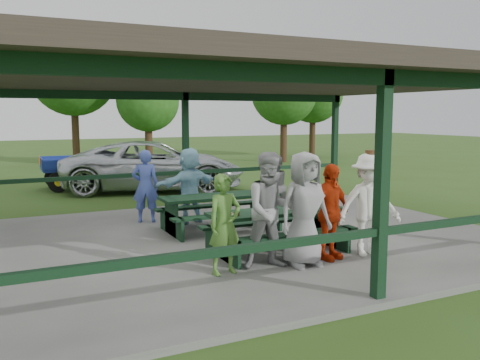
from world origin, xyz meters
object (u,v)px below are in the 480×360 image
contestant_green (225,224)px  pickup_truck (154,166)px  contestant_grey_left (271,210)px  contestant_red (329,212)px  contestant_white_fedora (369,205)px  farm_trailer (80,171)px  spectator_lblue (190,185)px  spectator_blue (145,186)px  picnic_table_far (220,208)px  picnic_table_near (277,225)px  spectator_grey (275,186)px  contestant_grey_mid (305,209)px

contestant_green → pickup_truck: pickup_truck is taller
contestant_grey_left → contestant_red: (1.11, -0.01, -0.12)m
contestant_white_fedora → farm_trailer: 11.62m
spectator_lblue → pickup_truck: (0.85, 5.78, -0.12)m
spectator_lblue → spectator_blue: spectator_lblue is taller
picnic_table_far → spectator_blue: (-1.22, 1.45, 0.35)m
spectator_lblue → picnic_table_near: bearing=84.0°
spectator_blue → farm_trailer: bearing=-66.2°
spectator_lblue → spectator_grey: size_ratio=1.17×
contestant_red → spectator_grey: bearing=59.1°
picnic_table_near → spectator_blue: 3.76m
spectator_blue → contestant_grey_mid: bearing=128.0°
contestant_grey_mid → contestant_white_fedora: size_ratio=1.01×
picnic_table_far → contestant_red: 2.94m
contestant_grey_left → contestant_grey_mid: bearing=-2.1°
picnic_table_near → picnic_table_far: size_ratio=0.99×
contestant_grey_mid → spectator_grey: 4.06m
contestant_green → spectator_lblue: (0.79, 3.72, 0.08)m
contestant_green → spectator_blue: (-0.09, 4.22, 0.05)m
spectator_lblue → spectator_grey: spectator_lblue is taller
contestant_white_fedora → contestant_grey_mid: bearing=-164.8°
contestant_red → spectator_grey: (1.00, 3.62, -0.08)m
contestant_green → spectator_grey: (2.91, 3.58, -0.04)m
spectator_grey → pickup_truck: 6.06m
picnic_table_near → spectator_grey: (1.55, 2.81, 0.26)m
farm_trailer → contestant_grey_left: bearing=-82.7°
contestant_green → spectator_lblue: size_ratio=0.91×
contestant_white_fedora → spectator_grey: contestant_white_fedora is taller
picnic_table_far → spectator_grey: 1.97m
contestant_red → spectator_grey: contestant_red is taller
picnic_table_far → contestant_grey_left: 2.86m
spectator_blue → contestant_green: bearing=111.3°
contestant_grey_left → picnic_table_far: bearing=94.2°
picnic_table_near → contestant_white_fedora: 1.64m
contestant_red → contestant_green: bearing=163.1°
spectator_blue → spectator_grey: size_ratio=1.13×
contestant_grey_mid → farm_trailer: 11.35m
contestant_green → contestant_red: bearing=-10.2°
picnic_table_near → contestant_grey_mid: (-0.03, -0.93, 0.45)m
contestant_grey_left → contestant_red: contestant_grey_left is taller
picnic_table_near → spectator_grey: size_ratio=1.71×
spectator_lblue → farm_trailer: 7.43m
contestant_white_fedora → picnic_table_far: bearing=131.9°
contestant_green → pickup_truck: 9.64m
contestant_green → contestant_grey_mid: 1.35m
picnic_table_near → contestant_red: (0.54, -0.82, 0.34)m
picnic_table_far → contestant_grey_left: size_ratio=1.36×
picnic_table_near → picnic_table_far: 2.01m
contestant_red → contestant_white_fedora: size_ratio=0.89×
spectator_lblue → contestant_green: bearing=61.1°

